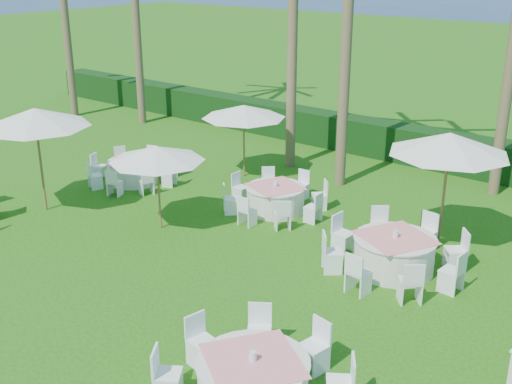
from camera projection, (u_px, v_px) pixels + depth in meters
ground at (108, 283)px, 13.93m from camera, size 120.00×120.00×0.00m
hedge at (376, 138)px, 22.54m from camera, size 34.00×1.00×1.20m
banquet_table_c at (253, 381)px, 10.07m from camera, size 3.16×3.16×0.96m
banquet_table_d at (134, 171)px, 19.89m from camera, size 2.72×2.72×0.86m
banquet_table_e at (275, 198)px, 17.66m from camera, size 2.86×2.86×0.88m
banquet_table_f at (394, 253)px, 14.34m from camera, size 3.24×3.24×0.97m
umbrella_a at (35, 117)px, 16.95m from camera, size 2.92×2.92×2.89m
umbrella_b at (157, 154)px, 15.99m from camera, size 2.43×2.43×2.21m
umbrella_c at (244, 111)px, 19.84m from camera, size 2.63×2.63×2.31m
umbrella_d at (449, 143)px, 14.69m from camera, size 2.82×2.82×2.88m
palm_f at (65, 13)px, 26.62m from camera, size 4.37×4.25×7.86m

